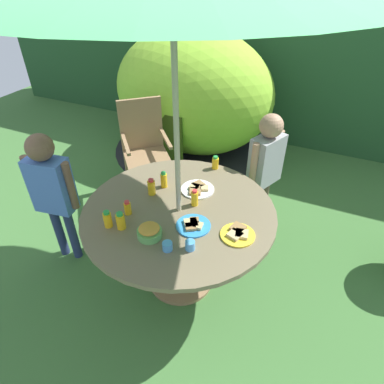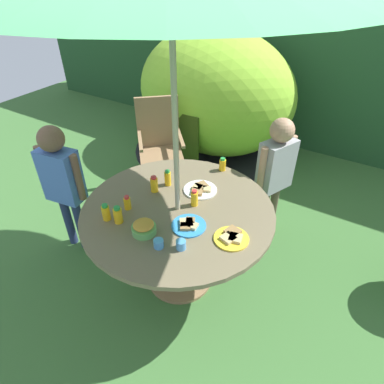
% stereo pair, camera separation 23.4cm
% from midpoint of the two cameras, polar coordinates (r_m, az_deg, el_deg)
% --- Properties ---
extents(ground_plane, '(10.00, 10.00, 0.02)m').
position_cam_midpoint_polar(ground_plane, '(2.90, -4.31, -14.92)').
color(ground_plane, '#3D6B33').
extents(hedge_backdrop, '(9.00, 0.70, 2.06)m').
position_cam_midpoint_polar(hedge_backdrop, '(4.95, 13.55, 21.12)').
color(hedge_backdrop, '#234C28').
rests_on(hedge_backdrop, ground_plane).
extents(garden_table, '(1.38, 1.38, 0.75)m').
position_cam_midpoint_polar(garden_table, '(2.45, -4.95, -5.74)').
color(garden_table, '#93704C').
rests_on(garden_table, ground_plane).
extents(wooden_chair, '(0.67, 0.67, 1.03)m').
position_cam_midpoint_polar(wooden_chair, '(3.61, -10.06, 7.93)').
color(wooden_chair, '#93704C').
rests_on(wooden_chair, ground_plane).
extents(dome_tent, '(2.35, 2.35, 1.57)m').
position_cam_midpoint_polar(dome_tent, '(4.40, -1.50, 16.70)').
color(dome_tent, '#8CC633').
rests_on(dome_tent, ground_plane).
extents(child_in_grey_shirt, '(0.28, 0.38, 1.18)m').
position_cam_midpoint_polar(child_in_grey_shirt, '(2.95, 10.50, 5.36)').
color(child_in_grey_shirt, brown).
rests_on(child_in_grey_shirt, ground_plane).
extents(child_in_blue_shirt, '(0.41, 0.22, 1.20)m').
position_cam_midpoint_polar(child_in_blue_shirt, '(2.83, -25.39, 0.99)').
color(child_in_blue_shirt, navy).
rests_on(child_in_blue_shirt, ground_plane).
extents(snack_bowl, '(0.16, 0.16, 0.09)m').
position_cam_midpoint_polar(snack_bowl, '(2.15, -10.51, -6.88)').
color(snack_bowl, '#66B259').
rests_on(snack_bowl, garden_table).
extents(plate_near_right, '(0.26, 0.26, 0.03)m').
position_cam_midpoint_polar(plate_near_right, '(2.53, -1.68, 0.48)').
color(plate_near_right, white).
rests_on(plate_near_right, garden_table).
extents(plate_far_left, '(0.23, 0.23, 0.03)m').
position_cam_midpoint_polar(plate_far_left, '(2.15, 4.85, -7.33)').
color(plate_far_left, yellow).
rests_on(plate_far_left, garden_table).
extents(plate_near_left, '(0.23, 0.23, 0.03)m').
position_cam_midpoint_polar(plate_near_left, '(2.20, -2.85, -5.85)').
color(plate_near_left, '#338CD8').
rests_on(plate_near_left, garden_table).
extents(juice_bottle_far_right, '(0.06, 0.06, 0.11)m').
position_cam_midpoint_polar(juice_bottle_far_right, '(2.77, 1.64, 5.00)').
color(juice_bottle_far_right, yellow).
rests_on(juice_bottle_far_right, garden_table).
extents(juice_bottle_center_front, '(0.06, 0.06, 0.13)m').
position_cam_midpoint_polar(juice_bottle_center_front, '(2.49, -9.71, 0.75)').
color(juice_bottle_center_front, yellow).
rests_on(juice_bottle_center_front, garden_table).
extents(juice_bottle_center_back, '(0.06, 0.06, 0.12)m').
position_cam_midpoint_polar(juice_bottle_center_back, '(2.28, -17.29, -4.65)').
color(juice_bottle_center_back, yellow).
rests_on(juice_bottle_center_back, garden_table).
extents(juice_bottle_mid_left, '(0.06, 0.06, 0.13)m').
position_cam_midpoint_polar(juice_bottle_mid_left, '(2.24, -15.21, -4.98)').
color(juice_bottle_mid_left, yellow).
rests_on(juice_bottle_mid_left, garden_table).
extents(juice_bottle_mid_right, '(0.05, 0.05, 0.13)m').
position_cam_midpoint_polar(juice_bottle_mid_right, '(2.56, -7.52, 2.00)').
color(juice_bottle_mid_right, yellow).
rests_on(juice_bottle_mid_right, garden_table).
extents(juice_bottle_front_edge, '(0.05, 0.05, 0.11)m').
position_cam_midpoint_polar(juice_bottle_front_edge, '(2.35, -13.91, -2.79)').
color(juice_bottle_front_edge, yellow).
rests_on(juice_bottle_front_edge, garden_table).
extents(juice_bottle_back_edge, '(0.05, 0.05, 0.13)m').
position_cam_midpoint_polar(juice_bottle_back_edge, '(2.35, -2.38, -1.16)').
color(juice_bottle_back_edge, yellow).
rests_on(juice_bottle_back_edge, garden_table).
extents(cup_near, '(0.06, 0.06, 0.06)m').
position_cam_midpoint_polar(cup_near, '(2.05, -7.58, -9.42)').
color(cup_near, '#4C99D8').
rests_on(cup_near, garden_table).
extents(cup_far, '(0.06, 0.06, 0.06)m').
position_cam_midpoint_polar(cup_far, '(2.04, -3.65, -9.31)').
color(cup_far, '#4C99D8').
rests_on(cup_far, garden_table).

